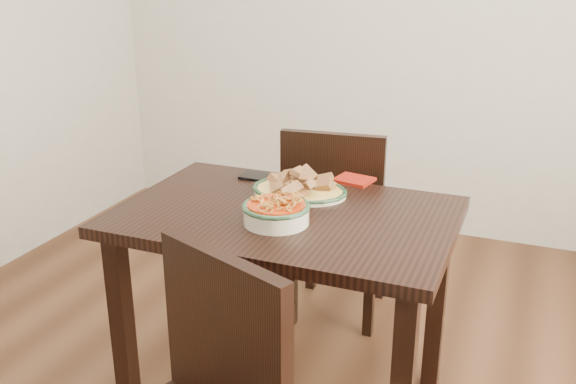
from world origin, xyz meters
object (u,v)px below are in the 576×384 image
at_px(fish_plate, 299,182).
at_px(chair_far, 336,216).
at_px(dining_table, 286,242).
at_px(smartphone, 263,177).
at_px(noodle_bowl, 276,210).

bearing_deg(fish_plate, chair_far, 90.00).
xyz_separation_m(dining_table, smartphone, (-0.20, 0.28, 0.12)).
relative_size(dining_table, fish_plate, 3.25).
distance_m(dining_table, smartphone, 0.36).
xyz_separation_m(fish_plate, smartphone, (-0.19, 0.10, -0.04)).
distance_m(fish_plate, noodle_bowl, 0.28).
bearing_deg(noodle_bowl, smartphone, 119.52).
relative_size(dining_table, chair_far, 1.23).
xyz_separation_m(chair_far, smartphone, (-0.19, -0.34, 0.26)).
bearing_deg(noodle_bowl, chair_far, 92.23).
xyz_separation_m(dining_table, noodle_bowl, (0.01, -0.10, 0.15)).
height_order(chair_far, noodle_bowl, chair_far).
height_order(chair_far, smartphone, chair_far).
distance_m(chair_far, smartphone, 0.46).
bearing_deg(chair_far, fish_plate, 84.06).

